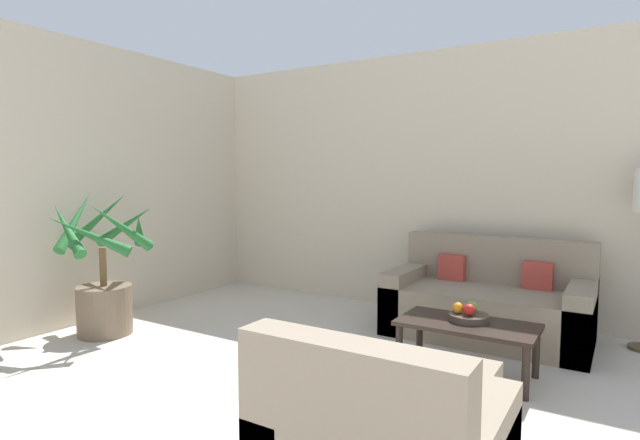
{
  "coord_description": "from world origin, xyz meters",
  "views": [
    {
      "loc": [
        0.9,
        1.66,
        1.4
      ],
      "look_at": [
        -1.58,
        5.67,
        1.0
      ],
      "focal_mm": 28.0,
      "sensor_mm": 36.0,
      "label": 1
    }
  ],
  "objects_px": {
    "coffee_table": "(467,330)",
    "ottoman": "(438,402)",
    "apple_green": "(473,306)",
    "sofa_loveseat": "(487,305)",
    "fruit_bowl": "(469,318)",
    "apple_red": "(469,310)",
    "orange_fruit": "(458,308)",
    "potted_palm": "(104,283)"
  },
  "relations": [
    {
      "from": "orange_fruit",
      "to": "ottoman",
      "type": "height_order",
      "value": "orange_fruit"
    },
    {
      "from": "coffee_table",
      "to": "apple_green",
      "type": "xyz_separation_m",
      "value": [
        -0.0,
        0.14,
        0.14
      ]
    },
    {
      "from": "orange_fruit",
      "to": "coffee_table",
      "type": "bearing_deg",
      "value": -24.53
    },
    {
      "from": "potted_palm",
      "to": "fruit_bowl",
      "type": "bearing_deg",
      "value": 15.12
    },
    {
      "from": "fruit_bowl",
      "to": "ottoman",
      "type": "distance_m",
      "value": 1.03
    },
    {
      "from": "sofa_loveseat",
      "to": "apple_green",
      "type": "relative_size",
      "value": 21.8
    },
    {
      "from": "apple_green",
      "to": "orange_fruit",
      "type": "xyz_separation_m",
      "value": [
        -0.08,
        -0.1,
        0.0
      ]
    },
    {
      "from": "sofa_loveseat",
      "to": "apple_red",
      "type": "distance_m",
      "value": 0.99
    },
    {
      "from": "sofa_loveseat",
      "to": "coffee_table",
      "type": "height_order",
      "value": "sofa_loveseat"
    },
    {
      "from": "apple_green",
      "to": "orange_fruit",
      "type": "height_order",
      "value": "orange_fruit"
    },
    {
      "from": "apple_green",
      "to": "coffee_table",
      "type": "bearing_deg",
      "value": -89.13
    },
    {
      "from": "sofa_loveseat",
      "to": "coffee_table",
      "type": "xyz_separation_m",
      "value": [
        0.09,
        -0.98,
        0.05
      ]
    },
    {
      "from": "orange_fruit",
      "to": "fruit_bowl",
      "type": "bearing_deg",
      "value": 9.37
    },
    {
      "from": "coffee_table",
      "to": "fruit_bowl",
      "type": "xyz_separation_m",
      "value": [
        -0.0,
        0.05,
        0.08
      ]
    },
    {
      "from": "apple_green",
      "to": "orange_fruit",
      "type": "bearing_deg",
      "value": -127.34
    },
    {
      "from": "sofa_loveseat",
      "to": "apple_green",
      "type": "distance_m",
      "value": 0.87
    },
    {
      "from": "fruit_bowl",
      "to": "apple_green",
      "type": "bearing_deg",
      "value": 89.28
    },
    {
      "from": "potted_palm",
      "to": "orange_fruit",
      "type": "bearing_deg",
      "value": 15.26
    },
    {
      "from": "apple_red",
      "to": "apple_green",
      "type": "height_order",
      "value": "apple_red"
    },
    {
      "from": "apple_red",
      "to": "fruit_bowl",
      "type": "bearing_deg",
      "value": 105.65
    },
    {
      "from": "potted_palm",
      "to": "sofa_loveseat",
      "type": "distance_m",
      "value": 3.41
    },
    {
      "from": "sofa_loveseat",
      "to": "orange_fruit",
      "type": "relative_size",
      "value": 21.38
    },
    {
      "from": "coffee_table",
      "to": "apple_green",
      "type": "bearing_deg",
      "value": 90.87
    },
    {
      "from": "ottoman",
      "to": "potted_palm",
      "type": "bearing_deg",
      "value": 176.45
    },
    {
      "from": "coffee_table",
      "to": "orange_fruit",
      "type": "relative_size",
      "value": 12.01
    },
    {
      "from": "sofa_loveseat",
      "to": "fruit_bowl",
      "type": "height_order",
      "value": "sofa_loveseat"
    },
    {
      "from": "coffee_table",
      "to": "sofa_loveseat",
      "type": "bearing_deg",
      "value": 95.34
    },
    {
      "from": "coffee_table",
      "to": "apple_green",
      "type": "height_order",
      "value": "apple_green"
    },
    {
      "from": "fruit_bowl",
      "to": "ottoman",
      "type": "xyz_separation_m",
      "value": [
        0.11,
        -1.01,
        -0.2
      ]
    },
    {
      "from": "potted_palm",
      "to": "ottoman",
      "type": "height_order",
      "value": "potted_palm"
    },
    {
      "from": "apple_green",
      "to": "ottoman",
      "type": "distance_m",
      "value": 1.13
    },
    {
      "from": "sofa_loveseat",
      "to": "fruit_bowl",
      "type": "distance_m",
      "value": 0.95
    },
    {
      "from": "apple_red",
      "to": "ottoman",
      "type": "relative_size",
      "value": 0.15
    },
    {
      "from": "sofa_loveseat",
      "to": "apple_red",
      "type": "bearing_deg",
      "value": -84.19
    },
    {
      "from": "coffee_table",
      "to": "orange_fruit",
      "type": "distance_m",
      "value": 0.16
    },
    {
      "from": "coffee_table",
      "to": "apple_red",
      "type": "height_order",
      "value": "apple_red"
    },
    {
      "from": "apple_green",
      "to": "potted_palm",
      "type": "bearing_deg",
      "value": -163.35
    },
    {
      "from": "sofa_loveseat",
      "to": "apple_green",
      "type": "bearing_deg",
      "value": -83.95
    },
    {
      "from": "coffee_table",
      "to": "fruit_bowl",
      "type": "relative_size",
      "value": 3.43
    },
    {
      "from": "apple_red",
      "to": "apple_green",
      "type": "relative_size",
      "value": 1.09
    },
    {
      "from": "apple_red",
      "to": "apple_green",
      "type": "xyz_separation_m",
      "value": [
        -0.01,
        0.12,
        -0.0
      ]
    },
    {
      "from": "coffee_table",
      "to": "ottoman",
      "type": "distance_m",
      "value": 0.97
    }
  ]
}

